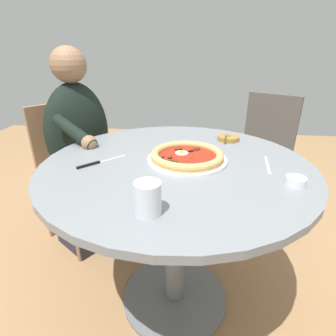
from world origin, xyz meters
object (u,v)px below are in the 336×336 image
at_px(water_glass, 148,200).
at_px(cafe_chair_diner, 71,160).
at_px(pizza_on_plate, 187,156).
at_px(ramekin_capers, 296,181).
at_px(dining_table, 176,197).
at_px(steak_knife, 95,163).
at_px(cafe_chair_spare_near, 262,148).
at_px(fork_utensil, 267,165).
at_px(diner_person, 83,167).
at_px(olive_pan, 228,138).

relative_size(water_glass, cafe_chair_diner, 0.11).
height_order(pizza_on_plate, ramekin_capers, pizza_on_plate).
relative_size(dining_table, steak_knife, 6.50).
distance_m(steak_knife, ramekin_capers, 0.71).
bearing_deg(pizza_on_plate, cafe_chair_spare_near, -30.83).
bearing_deg(cafe_chair_spare_near, pizza_on_plate, 149.17).
height_order(pizza_on_plate, steak_knife, pizza_on_plate).
xyz_separation_m(steak_knife, ramekin_capers, (-0.09, -0.70, 0.01)).
distance_m(ramekin_capers, cafe_chair_spare_near, 0.98).
bearing_deg(fork_utensil, steak_knife, 96.16).
height_order(dining_table, cafe_chair_diner, cafe_chair_diner).
bearing_deg(steak_knife, ramekin_capers, -96.99).
bearing_deg(cafe_chair_diner, diner_person, -124.78).
distance_m(olive_pan, fork_utensil, 0.31).
bearing_deg(fork_utensil, dining_table, 90.96).
bearing_deg(water_glass, dining_table, -6.21).
relative_size(steak_knife, diner_person, 0.14).
bearing_deg(cafe_chair_diner, olive_pan, -100.91).
height_order(ramekin_capers, olive_pan, olive_pan).
bearing_deg(steak_knife, cafe_chair_diner, 36.21).
xyz_separation_m(water_glass, cafe_chair_diner, (0.84, 0.66, -0.26)).
bearing_deg(dining_table, cafe_chair_spare_near, -32.55).
xyz_separation_m(pizza_on_plate, water_glass, (-0.38, 0.08, 0.02)).
xyz_separation_m(pizza_on_plate, steak_knife, (-0.08, 0.34, -0.02)).
bearing_deg(ramekin_capers, pizza_on_plate, 65.46).
distance_m(water_glass, cafe_chair_diner, 1.09).
xyz_separation_m(steak_knife, cafe_chair_diner, (0.53, 0.39, -0.22)).
relative_size(pizza_on_plate, steak_knife, 1.94).
distance_m(cafe_chair_diner, cafe_chair_spare_near, 1.25).
height_order(water_glass, diner_person, diner_person).
bearing_deg(pizza_on_plate, diner_person, 58.65).
height_order(ramekin_capers, fork_utensil, ramekin_capers).
xyz_separation_m(diner_person, cafe_chair_diner, (0.08, 0.11, 0.00)).
bearing_deg(steak_knife, dining_table, -78.06).
bearing_deg(olive_pan, cafe_chair_spare_near, -29.65).
xyz_separation_m(water_glass, steak_knife, (0.30, 0.26, -0.04)).
xyz_separation_m(pizza_on_plate, ramekin_capers, (-0.16, -0.36, -0.00)).
relative_size(pizza_on_plate, olive_pan, 2.46).
bearing_deg(water_glass, pizza_on_plate, -11.98).
distance_m(diner_person, cafe_chair_diner, 0.14).
relative_size(dining_table, diner_person, 0.90).
distance_m(dining_table, fork_utensil, 0.38).
bearing_deg(steak_knife, pizza_on_plate, -77.43).
height_order(dining_table, steak_knife, steak_knife).
bearing_deg(dining_table, pizza_on_plate, -72.79).
height_order(water_glass, fork_utensil, water_glass).
bearing_deg(cafe_chair_spare_near, ramekin_capers, 173.31).
height_order(steak_knife, ramekin_capers, ramekin_capers).
bearing_deg(pizza_on_plate, water_glass, 168.02).
height_order(dining_table, diner_person, diner_person).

